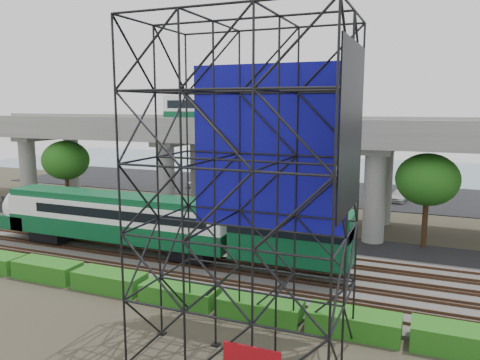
% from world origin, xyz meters
% --- Properties ---
extents(ground, '(140.00, 140.00, 0.00)m').
position_xyz_m(ground, '(0.00, 0.00, 0.00)').
color(ground, '#474233').
rests_on(ground, ground).
extents(ballast_bed, '(90.00, 12.00, 0.20)m').
position_xyz_m(ballast_bed, '(0.00, 2.00, 0.10)').
color(ballast_bed, slate).
rests_on(ballast_bed, ground).
extents(service_road, '(90.00, 5.00, 0.08)m').
position_xyz_m(service_road, '(0.00, 10.50, 0.04)').
color(service_road, black).
rests_on(service_road, ground).
extents(parking_lot, '(90.00, 18.00, 0.08)m').
position_xyz_m(parking_lot, '(0.00, 34.00, 0.04)').
color(parking_lot, black).
rests_on(parking_lot, ground).
extents(harbor_water, '(140.00, 40.00, 0.03)m').
position_xyz_m(harbor_water, '(0.00, 56.00, 0.01)').
color(harbor_water, slate).
rests_on(harbor_water, ground).
extents(rail_tracks, '(90.00, 9.52, 0.16)m').
position_xyz_m(rail_tracks, '(0.00, 2.00, 0.28)').
color(rail_tracks, '#472D1E').
rests_on(rail_tracks, ballast_bed).
extents(commuter_train, '(29.30, 3.06, 4.30)m').
position_xyz_m(commuter_train, '(-5.97, 2.00, 2.88)').
color(commuter_train, black).
rests_on(commuter_train, rail_tracks).
extents(overpass, '(80.00, 12.00, 12.40)m').
position_xyz_m(overpass, '(-0.40, 16.00, 8.21)').
color(overpass, '#9E9B93').
rests_on(overpass, ground).
extents(scaffold_tower, '(9.36, 6.36, 15.00)m').
position_xyz_m(scaffold_tower, '(6.57, -7.98, 7.47)').
color(scaffold_tower, black).
rests_on(scaffold_tower, ground).
extents(hedge_strip, '(34.60, 1.80, 1.20)m').
position_xyz_m(hedge_strip, '(1.01, -4.30, 0.56)').
color(hedge_strip, '#185B14').
rests_on(hedge_strip, ground).
extents(trees, '(40.94, 16.94, 7.69)m').
position_xyz_m(trees, '(-4.67, 16.17, 5.57)').
color(trees, '#382314').
rests_on(trees, ground).
extents(suv, '(5.22, 3.54, 1.33)m').
position_xyz_m(suv, '(-10.76, 11.13, 0.74)').
color(suv, black).
rests_on(suv, service_road).
extents(parked_cars, '(33.98, 9.74, 1.32)m').
position_xyz_m(parked_cars, '(1.33, 33.71, 0.71)').
color(parked_cars, silver).
rests_on(parked_cars, parking_lot).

